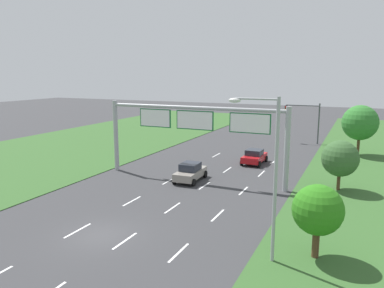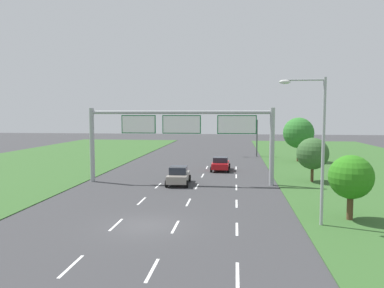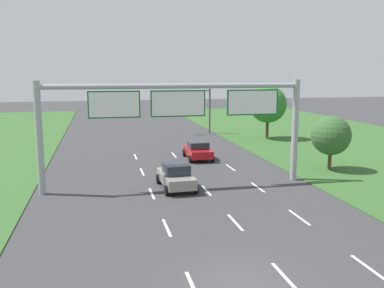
# 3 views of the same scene
# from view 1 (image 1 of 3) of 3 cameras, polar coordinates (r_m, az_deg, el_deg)

# --- Properties ---
(ground_plane) EXTENTS (200.00, 200.00, 0.00)m
(ground_plane) POSITION_cam_1_polar(r_m,az_deg,el_deg) (23.76, -13.76, -13.40)
(ground_plane) COLOR #38383A
(grass_verge_left) EXTENTS (24.00, 120.00, 0.06)m
(grass_verge_left) POSITION_cam_1_polar(r_m,az_deg,el_deg) (44.94, -27.08, -2.78)
(grass_verge_left) COLOR #335B28
(grass_verge_left) RESTS_ON ground_plane
(lane_dashes_inner_left) EXTENTS (0.14, 44.40, 0.01)m
(lane_dashes_inner_left) POSITION_cam_1_polar(r_m,az_deg,el_deg) (26.94, -12.73, -10.40)
(lane_dashes_inner_left) COLOR white
(lane_dashes_inner_left) RESTS_ON ground_plane
(lane_dashes_inner_right) EXTENTS (0.14, 44.40, 0.01)m
(lane_dashes_inner_right) POSITION_cam_1_polar(r_m,az_deg,el_deg) (25.09, -6.21, -11.80)
(lane_dashes_inner_right) COLOR white
(lane_dashes_inner_right) RESTS_ON ground_plane
(lane_dashes_slip) EXTENTS (0.14, 44.40, 0.01)m
(lane_dashes_slip) POSITION_cam_1_polar(r_m,az_deg,el_deg) (23.61, 1.31, -13.22)
(lane_dashes_slip) COLOR white
(lane_dashes_slip) RESTS_ON ground_plane
(car_near_red) EXTENTS (2.20, 4.15, 1.64)m
(car_near_red) POSITION_cam_1_polar(r_m,az_deg,el_deg) (33.96, -0.27, -4.28)
(car_near_red) COLOR gray
(car_near_red) RESTS_ON ground_plane
(car_lead_silver) EXTENTS (2.18, 4.00, 1.55)m
(car_lead_silver) POSITION_cam_1_polar(r_m,az_deg,el_deg) (40.93, 9.47, -1.89)
(car_lead_silver) COLOR red
(car_lead_silver) RESTS_ON ground_plane
(sign_gantry) EXTENTS (17.24, 0.44, 7.00)m
(sign_gantry) POSITION_cam_1_polar(r_m,az_deg,el_deg) (33.42, 0.46, 2.76)
(sign_gantry) COLOR #9EA0A5
(sign_gantry) RESTS_ON ground_plane
(traffic_light_mast) EXTENTS (4.76, 0.49, 5.60)m
(traffic_light_mast) POSITION_cam_1_polar(r_m,az_deg,el_deg) (54.26, 16.75, 4.18)
(traffic_light_mast) COLOR #47494F
(traffic_light_mast) RESTS_ON ground_plane
(street_lamp) EXTENTS (2.61, 0.32, 8.50)m
(street_lamp) POSITION_cam_1_polar(r_m,az_deg,el_deg) (18.98, 11.55, -3.22)
(street_lamp) COLOR #9EA0A5
(street_lamp) RESTS_ON ground_plane
(roadside_tree_near) EXTENTS (2.64, 2.64, 3.99)m
(roadside_tree_near) POSITION_cam_1_polar(r_m,az_deg,el_deg) (20.60, 18.62, -9.53)
(roadside_tree_near) COLOR #513823
(roadside_tree_near) RESTS_ON ground_plane
(roadside_tree_mid) EXTENTS (3.00, 3.00, 4.23)m
(roadside_tree_mid) POSITION_cam_1_polar(r_m,az_deg,el_deg) (33.01, 21.65, -2.07)
(roadside_tree_mid) COLOR #513823
(roadside_tree_mid) RESTS_ON ground_plane
(roadside_tree_far) EXTENTS (4.12, 4.12, 5.99)m
(roadside_tree_far) POSITION_cam_1_polar(r_m,az_deg,el_deg) (48.13, 24.24, 2.98)
(roadside_tree_far) COLOR #513823
(roadside_tree_far) RESTS_ON ground_plane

